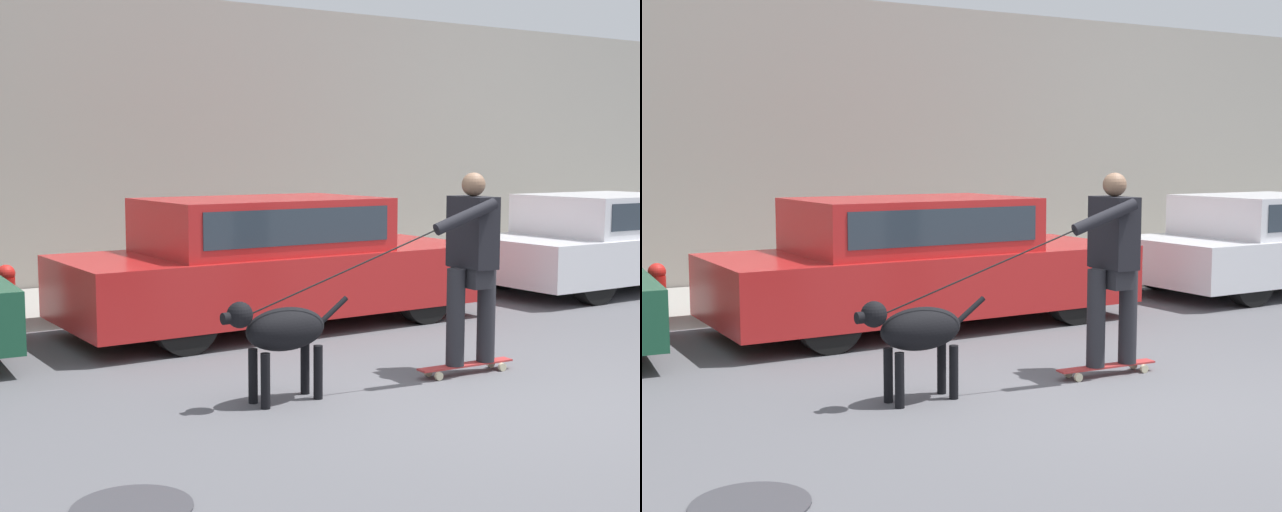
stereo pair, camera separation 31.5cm
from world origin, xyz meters
TOP-DOWN VIEW (x-y plane):
  - ground_plane at (0.00, 0.00)m, footprint 36.00×36.00m
  - back_wall at (0.00, 6.56)m, footprint 32.00×0.30m
  - sidewalk_curb at (0.00, 5.34)m, footprint 30.00×2.10m
  - parked_car_1 at (-0.19, 3.29)m, footprint 4.61×1.89m
  - parked_car_2 at (5.05, 3.29)m, footprint 4.23×1.94m
  - dog at (-1.53, 0.65)m, footprint 1.09×0.36m
  - skateboarder at (0.23, 0.60)m, footprint 2.54×0.63m
  - manhole_cover at (-3.17, -0.72)m, footprint 0.64×0.64m
  - fire_hydrant at (-2.77, 4.04)m, footprint 0.18×0.18m

SIDE VIEW (x-z plane):
  - ground_plane at x=0.00m, z-range 0.00..0.00m
  - manhole_cover at x=-3.17m, z-range 0.00..0.01m
  - sidewalk_curb at x=0.00m, z-range 0.00..0.15m
  - fire_hydrant at x=-2.77m, z-range 0.02..0.77m
  - dog at x=-1.53m, z-range 0.13..0.92m
  - parked_car_2 at x=5.05m, z-range -0.02..1.27m
  - parked_car_1 at x=-0.19m, z-range -0.02..1.35m
  - skateboarder at x=0.23m, z-range 0.11..1.79m
  - back_wall at x=0.00m, z-range 0.00..3.94m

